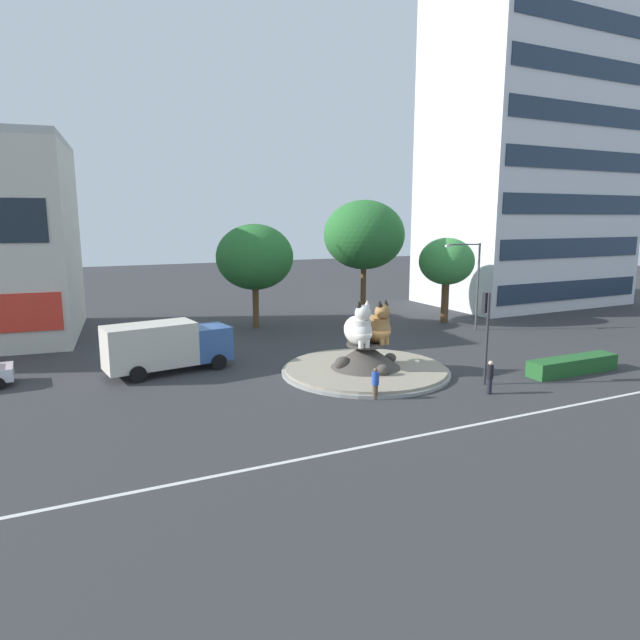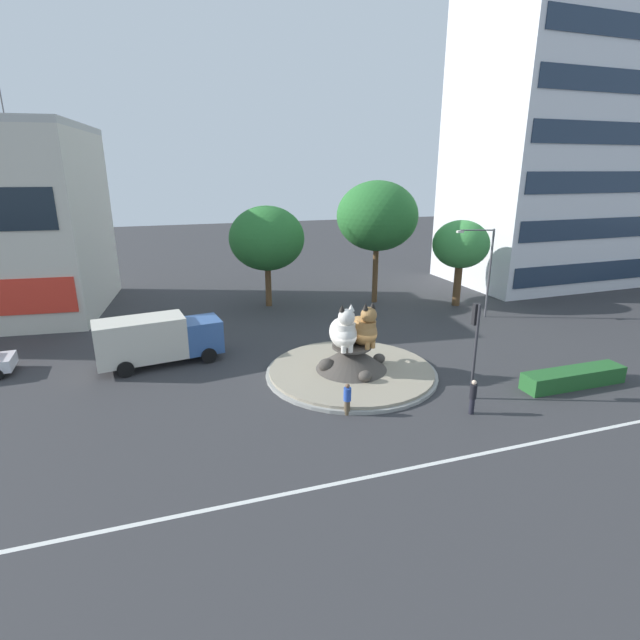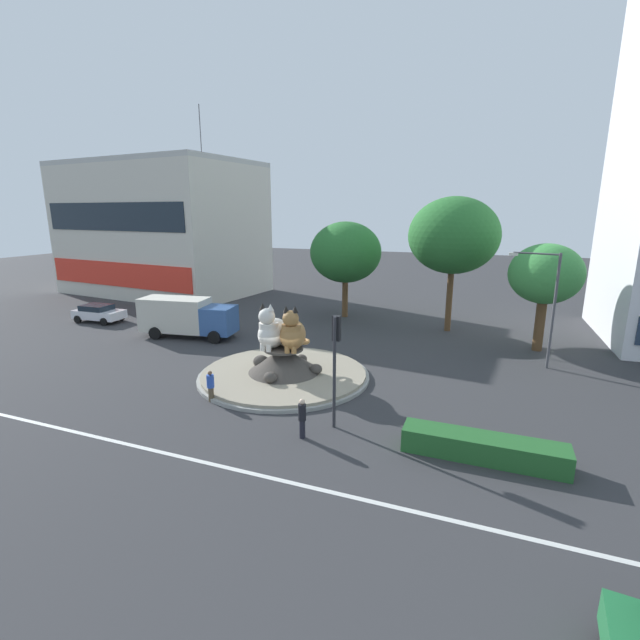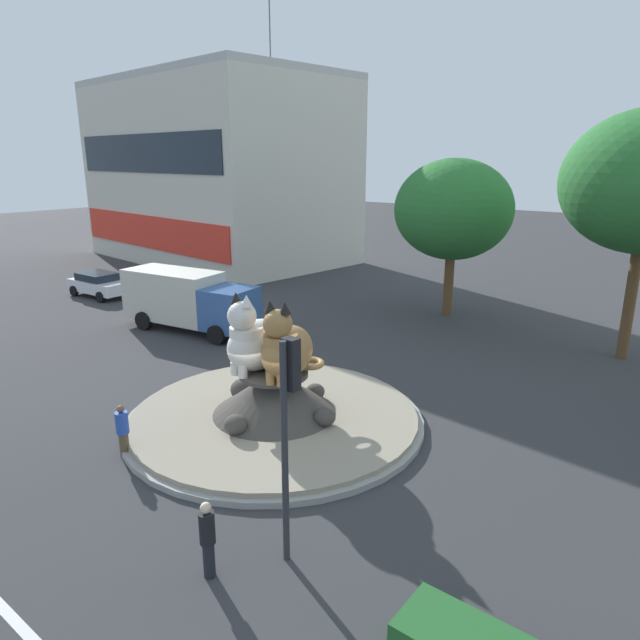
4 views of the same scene
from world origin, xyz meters
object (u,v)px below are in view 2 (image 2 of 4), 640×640
at_px(cat_statue_white, 344,331).
at_px(pedestrian_black_shirt, 473,396).
at_px(cat_statue_tabby, 363,329).
at_px(third_tree_left, 461,245).
at_px(pedestrian_blue_shirt, 347,399).
at_px(delivery_box_truck, 157,339).
at_px(office_tower, 565,115).
at_px(traffic_light_mast, 475,333).
at_px(second_tree_near_tower, 267,239).
at_px(broadleaf_tree_behind_island, 377,216).
at_px(streetlight_arm, 485,265).

bearing_deg(cat_statue_white, pedestrian_black_shirt, 40.83).
relative_size(cat_statue_white, cat_statue_tabby, 0.97).
relative_size(third_tree_left, pedestrian_blue_shirt, 4.51).
bearing_deg(pedestrian_black_shirt, delivery_box_truck, 178.90).
bearing_deg(office_tower, traffic_light_mast, -139.10).
xyz_separation_m(office_tower, pedestrian_blue_shirt, (-29.41, -20.57, -14.86)).
relative_size(second_tree_near_tower, pedestrian_black_shirt, 4.80).
bearing_deg(traffic_light_mast, broadleaf_tree_behind_island, -7.67).
bearing_deg(cat_statue_tabby, traffic_light_mast, 27.26).
height_order(streetlight_arm, pedestrian_blue_shirt, streetlight_arm).
bearing_deg(delivery_box_truck, third_tree_left, 5.09).
bearing_deg(traffic_light_mast, pedestrian_black_shirt, 150.16).
height_order(broadleaf_tree_behind_island, pedestrian_blue_shirt, broadleaf_tree_behind_island).
bearing_deg(traffic_light_mast, second_tree_near_tower, 18.32).
distance_m(cat_statue_white, streetlight_arm, 15.80).
bearing_deg(cat_statue_white, streetlight_arm, 121.64).
bearing_deg(second_tree_near_tower, cat_statue_white, -86.89).
bearing_deg(cat_statue_tabby, office_tower, 106.56).
bearing_deg(cat_statue_tabby, second_tree_near_tower, 172.65).
relative_size(pedestrian_blue_shirt, delivery_box_truck, 0.22).
xyz_separation_m(traffic_light_mast, third_tree_left, (8.95, 14.97, 1.65)).
bearing_deg(broadleaf_tree_behind_island, office_tower, 7.94).
bearing_deg(broadleaf_tree_behind_island, pedestrian_black_shirt, -100.98).
bearing_deg(streetlight_arm, cat_statue_white, 43.84).
bearing_deg(cat_statue_tabby, broadleaf_tree_behind_island, 138.50).
distance_m(office_tower, broadleaf_tree_behind_island, 21.99).
bearing_deg(third_tree_left, streetlight_arm, -91.37).
height_order(office_tower, delivery_box_truck, office_tower).
bearing_deg(pedestrian_blue_shirt, streetlight_arm, -117.58).
bearing_deg(broadleaf_tree_behind_island, pedestrian_blue_shirt, -117.67).
bearing_deg(traffic_light_mast, third_tree_left, -29.43).
distance_m(cat_statue_white, second_tree_near_tower, 15.66).
bearing_deg(office_tower, pedestrian_blue_shirt, -146.29).
xyz_separation_m(cat_statue_white, third_tree_left, (14.07, 10.71, 2.40)).
distance_m(traffic_light_mast, streetlight_arm, 14.51).
relative_size(cat_statue_tabby, second_tree_near_tower, 0.33).
relative_size(broadleaf_tree_behind_island, pedestrian_black_shirt, 5.92).
height_order(second_tree_near_tower, delivery_box_truck, second_tree_near_tower).
height_order(cat_statue_white, streetlight_arm, streetlight_arm).
bearing_deg(pedestrian_blue_shirt, pedestrian_black_shirt, -170.99).
xyz_separation_m(cat_statue_tabby, pedestrian_black_shirt, (3.07, -5.85, -1.71)).
bearing_deg(office_tower, delivery_box_truck, -164.24).
bearing_deg(pedestrian_blue_shirt, traffic_light_mast, -156.04).
xyz_separation_m(broadleaf_tree_behind_island, delivery_box_truck, (-17.57, -8.72, -5.65)).
bearing_deg(office_tower, second_tree_near_tower, -178.90).
distance_m(office_tower, second_tree_near_tower, 30.68).
distance_m(pedestrian_blue_shirt, delivery_box_truck, 12.26).
bearing_deg(cat_statue_tabby, delivery_box_truck, -129.36).
xyz_separation_m(cat_statue_white, pedestrian_black_shirt, (4.23, -5.72, -1.73)).
bearing_deg(broadleaf_tree_behind_island, cat_statue_white, -120.22).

